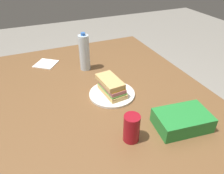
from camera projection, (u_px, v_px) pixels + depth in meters
dining_table at (103, 107)px, 1.20m from camera, size 1.42×1.12×0.77m
paper_plate at (112, 94)px, 1.14m from camera, size 0.24×0.24×0.01m
sandwich at (111, 86)px, 1.11m from camera, size 0.19×0.11×0.08m
soda_can_red at (132, 128)px, 0.85m from camera, size 0.07×0.07×0.12m
chip_bag at (182, 120)px, 0.92m from camera, size 0.18×0.25×0.07m
water_bottle_tall at (84, 53)px, 1.32m from camera, size 0.06×0.06×0.24m
paper_napkin at (46, 64)px, 1.43m from camera, size 0.18×0.18×0.01m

